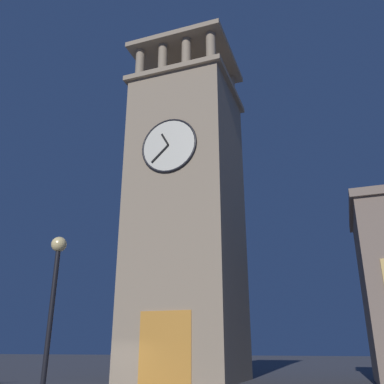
{
  "coord_description": "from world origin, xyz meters",
  "views": [
    {
      "loc": [
        -12.42,
        21.09,
        1.96
      ],
      "look_at": [
        -2.82,
        -5.55,
        12.59
      ],
      "focal_mm": 38.95,
      "sensor_mm": 36.0,
      "label": 1
    }
  ],
  "objects": [
    {
      "name": "clocktower",
      "position": [
        -2.44,
        -5.52,
        10.99
      ],
      "size": [
        7.54,
        7.55,
        27.65
      ],
      "color": "gray",
      "rests_on": "ground_plane"
    },
    {
      "name": "street_lamp",
      "position": [
        -4.74,
        11.23,
        3.51
      ],
      "size": [
        0.44,
        0.44,
        5.01
      ],
      "color": "black",
      "rests_on": "ground_plane"
    }
  ]
}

